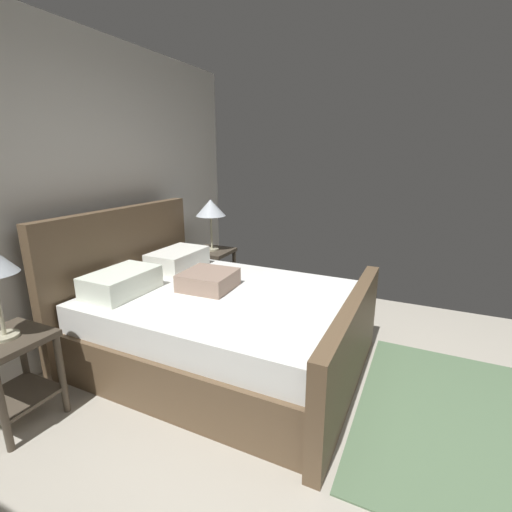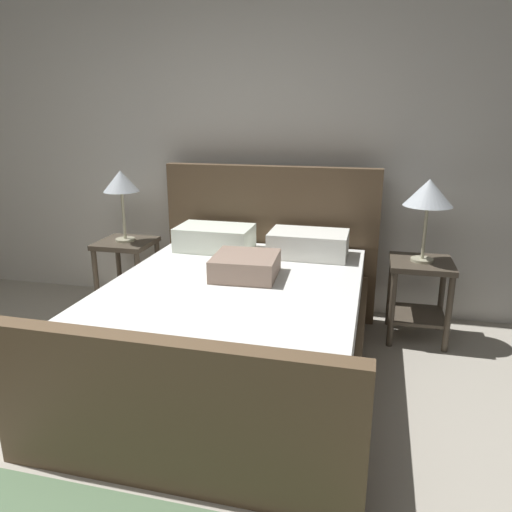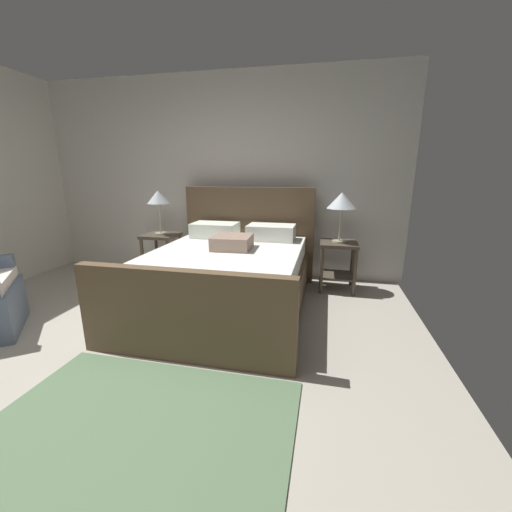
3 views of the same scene
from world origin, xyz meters
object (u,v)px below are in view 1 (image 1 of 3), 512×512
(nightstand_left, at_px, (11,366))
(nightstand_right, at_px, (213,266))
(bed, at_px, (216,321))
(table_lamp_right, at_px, (211,209))

(nightstand_left, bearing_deg, nightstand_right, -0.84)
(bed, bearing_deg, nightstand_right, 32.65)
(bed, distance_m, nightstand_right, 1.40)
(table_lamp_right, bearing_deg, bed, -147.35)
(nightstand_right, xyz_separation_m, nightstand_left, (-2.35, 0.03, 0.00))
(bed, bearing_deg, table_lamp_right, 32.65)
(bed, height_order, nightstand_right, bed)
(nightstand_right, relative_size, table_lamp_right, 1.02)
(bed, relative_size, nightstand_left, 3.65)
(nightstand_right, bearing_deg, bed, -147.35)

